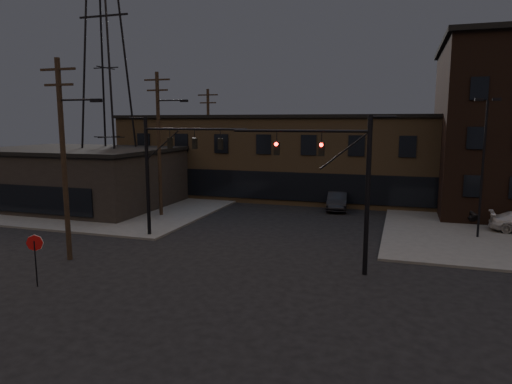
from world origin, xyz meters
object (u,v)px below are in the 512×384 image
(traffic_signal_far, at_px, (164,163))
(car_crossing, at_px, (337,201))
(parked_car_lot_a, at_px, (493,211))
(traffic_signal_near, at_px, (345,177))
(stop_sign, at_px, (35,248))

(traffic_signal_far, bearing_deg, car_crossing, 54.68)
(traffic_signal_far, bearing_deg, parked_car_lot_a, 28.07)
(traffic_signal_near, xyz_separation_m, car_crossing, (-2.60, 16.87, -4.15))
(traffic_signal_near, distance_m, car_crossing, 17.56)
(traffic_signal_near, xyz_separation_m, stop_sign, (-13.36, -6.49, -3.09))
(traffic_signal_far, relative_size, parked_car_lot_a, 1.74)
(stop_sign, bearing_deg, car_crossing, 65.28)
(traffic_signal_far, height_order, parked_car_lot_a, traffic_signal_far)
(traffic_signal_near, distance_m, parked_car_lot_a, 18.09)
(stop_sign, relative_size, parked_car_lot_a, 0.54)
(traffic_signal_far, xyz_separation_m, car_crossing, (9.47, 13.37, -4.23))
(traffic_signal_far, bearing_deg, stop_sign, -97.32)
(traffic_signal_near, relative_size, stop_sign, 3.23)
(car_crossing, bearing_deg, traffic_signal_far, -131.09)
(car_crossing, bearing_deg, parked_car_lot_a, -14.90)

